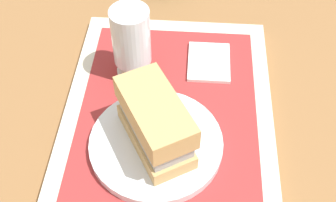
# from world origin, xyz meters

# --- Properties ---
(ground_plane) EXTENTS (3.00, 3.00, 0.00)m
(ground_plane) POSITION_xyz_m (0.00, 0.00, 0.00)
(ground_plane) COLOR olive
(tray) EXTENTS (0.44, 0.32, 0.02)m
(tray) POSITION_xyz_m (0.00, 0.00, 0.01)
(tray) COLOR beige
(tray) RESTS_ON ground_plane
(placemat) EXTENTS (0.38, 0.27, 0.00)m
(placemat) POSITION_xyz_m (0.00, 0.00, 0.02)
(placemat) COLOR #9E2D2D
(placemat) RESTS_ON tray
(plate) EXTENTS (0.19, 0.19, 0.01)m
(plate) POSITION_xyz_m (-0.06, 0.01, 0.03)
(plate) COLOR white
(plate) RESTS_ON placemat
(sandwich) EXTENTS (0.14, 0.12, 0.08)m
(sandwich) POSITION_xyz_m (-0.06, 0.01, 0.08)
(sandwich) COLOR tan
(sandwich) RESTS_ON plate
(beer_glass) EXTENTS (0.06, 0.06, 0.12)m
(beer_glass) POSITION_xyz_m (0.08, 0.06, 0.09)
(beer_glass) COLOR silver
(beer_glass) RESTS_ON placemat
(napkin_folded) EXTENTS (0.09, 0.07, 0.01)m
(napkin_folded) POSITION_xyz_m (0.11, -0.06, 0.02)
(napkin_folded) COLOR white
(napkin_folded) RESTS_ON placemat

